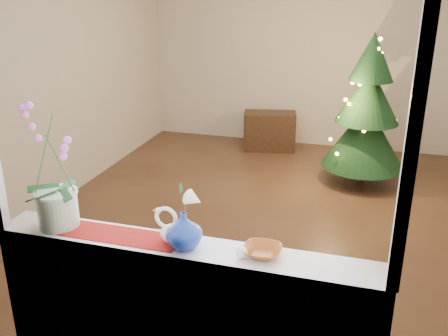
# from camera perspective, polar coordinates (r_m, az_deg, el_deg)

# --- Properties ---
(ground) EXTENTS (5.00, 5.00, 0.00)m
(ground) POSITION_cam_1_polar(r_m,az_deg,el_deg) (5.20, 5.04, -5.26)
(ground) COLOR #3A2217
(ground) RESTS_ON ground
(wall_back) EXTENTS (4.50, 0.10, 2.70)m
(wall_back) POSITION_cam_1_polar(r_m,az_deg,el_deg) (7.20, 9.58, 13.11)
(wall_back) COLOR beige
(wall_back) RESTS_ON ground
(wall_front) EXTENTS (4.50, 0.10, 2.70)m
(wall_front) POSITION_cam_1_polar(r_m,az_deg,el_deg) (2.45, -6.07, -1.45)
(wall_front) COLOR beige
(wall_front) RESTS_ON ground
(wall_left) EXTENTS (0.10, 5.00, 2.70)m
(wall_left) POSITION_cam_1_polar(r_m,az_deg,el_deg) (5.64, -17.87, 10.35)
(wall_left) COLOR beige
(wall_left) RESTS_ON ground
(window_apron) EXTENTS (2.20, 0.08, 0.88)m
(window_apron) POSITION_cam_1_polar(r_m,az_deg,el_deg) (2.95, -5.06, -17.78)
(window_apron) COLOR white
(window_apron) RESTS_ON ground
(windowsill) EXTENTS (2.20, 0.26, 0.04)m
(windowsill) POSITION_cam_1_polar(r_m,az_deg,el_deg) (2.76, -4.68, -9.16)
(windowsill) COLOR white
(windowsill) RESTS_ON window_apron
(window_frame) EXTENTS (2.22, 0.06, 1.60)m
(window_frame) POSITION_cam_1_polar(r_m,az_deg,el_deg) (2.37, -6.11, 6.68)
(window_frame) COLOR white
(window_frame) RESTS_ON windowsill
(runner) EXTENTS (0.70, 0.20, 0.01)m
(runner) POSITION_cam_1_polar(r_m,az_deg,el_deg) (2.89, -11.80, -7.53)
(runner) COLOR maroon
(runner) RESTS_ON windowsill
(orchid_pot) EXTENTS (0.28, 0.28, 0.73)m
(orchid_pot) POSITION_cam_1_polar(r_m,az_deg,el_deg) (2.95, -19.02, 0.03)
(orchid_pot) COLOR white
(orchid_pot) RESTS_ON windowsill
(swan) EXTENTS (0.25, 0.16, 0.20)m
(swan) POSITION_cam_1_polar(r_m,az_deg,el_deg) (2.73, -5.64, -6.69)
(swan) COLOR white
(swan) RESTS_ON windowsill
(blue_vase) EXTENTS (0.27, 0.27, 0.24)m
(blue_vase) POSITION_cam_1_polar(r_m,az_deg,el_deg) (2.67, -4.62, -6.81)
(blue_vase) COLOR navy
(blue_vase) RESTS_ON windowsill
(lily) EXTENTS (0.13, 0.07, 0.18)m
(lily) POSITION_cam_1_polar(r_m,az_deg,el_deg) (2.58, -4.75, -2.73)
(lily) COLOR white
(lily) RESTS_ON blue_vase
(paperweight) EXTENTS (0.07, 0.07, 0.06)m
(paperweight) POSITION_cam_1_polar(r_m,az_deg,el_deg) (2.61, 2.04, -9.63)
(paperweight) COLOR white
(paperweight) RESTS_ON windowsill
(amber_dish) EXTENTS (0.18, 0.18, 0.04)m
(amber_dish) POSITION_cam_1_polar(r_m,az_deg,el_deg) (2.64, 4.42, -9.53)
(amber_dish) COLOR brown
(amber_dish) RESTS_ON windowsill
(xmas_tree) EXTENTS (1.22, 1.22, 1.75)m
(xmas_tree) POSITION_cam_1_polar(r_m,az_deg,el_deg) (5.96, 16.05, 6.35)
(xmas_tree) COLOR black
(xmas_tree) RESTS_ON ground
(side_table) EXTENTS (0.78, 0.50, 0.54)m
(side_table) POSITION_cam_1_polar(r_m,az_deg,el_deg) (7.08, 5.21, 4.23)
(side_table) COLOR black
(side_table) RESTS_ON ground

